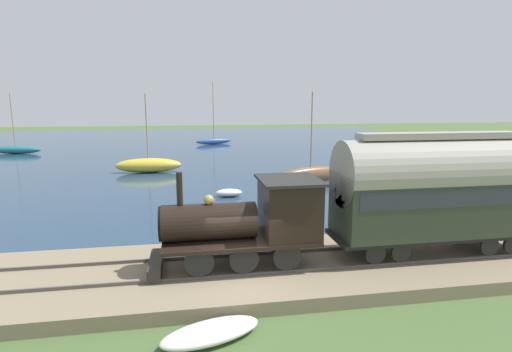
# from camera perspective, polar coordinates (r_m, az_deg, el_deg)

# --- Properties ---
(ground_plane) EXTENTS (200.00, 200.00, 0.00)m
(ground_plane) POSITION_cam_1_polar(r_m,az_deg,el_deg) (14.25, -1.64, -15.94)
(ground_plane) COLOR #476033
(harbor_water) EXTENTS (80.00, 80.00, 0.01)m
(harbor_water) POSITION_cam_1_polar(r_m,az_deg,el_deg) (57.11, -7.95, 4.04)
(harbor_water) COLOR navy
(harbor_water) RESTS_ON ground
(rail_embankment) EXTENTS (5.68, 56.00, 0.60)m
(rail_embankment) POSITION_cam_1_polar(r_m,az_deg,el_deg) (15.00, -2.18, -13.51)
(rail_embankment) COLOR #84755B
(rail_embankment) RESTS_ON ground
(steam_locomotive) EXTENTS (2.45, 6.08, 3.41)m
(steam_locomotive) POSITION_cam_1_polar(r_m,az_deg,el_deg) (14.36, -0.25, -5.86)
(steam_locomotive) COLOR black
(steam_locomotive) RESTS_ON rail_embankment
(passenger_coach) EXTENTS (2.48, 8.03, 4.63)m
(passenger_coach) POSITION_cam_1_polar(r_m,az_deg,el_deg) (16.80, 24.27, -1.49)
(passenger_coach) COLOR black
(passenger_coach) RESTS_ON rail_embankment
(sailboat_yellow) EXTENTS (1.85, 5.92, 7.08)m
(sailboat_yellow) POSITION_cam_1_polar(r_m,az_deg,el_deg) (37.74, -15.11, 1.51)
(sailboat_yellow) COLOR gold
(sailboat_yellow) RESTS_ON harbor_water
(sailboat_blue) EXTENTS (2.82, 5.74, 9.32)m
(sailboat_blue) POSITION_cam_1_polar(r_m,az_deg,el_deg) (61.44, -6.04, 5.04)
(sailboat_blue) COLOR #335199
(sailboat_blue) RESTS_ON harbor_water
(sailboat_brown) EXTENTS (3.06, 6.38, 7.11)m
(sailboat_brown) POSITION_cam_1_polar(r_m,az_deg,el_deg) (31.69, 7.78, 0.17)
(sailboat_brown) COLOR brown
(sailboat_brown) RESTS_ON harbor_water
(sailboat_teal) EXTENTS (2.53, 6.55, 7.40)m
(sailboat_teal) POSITION_cam_1_polar(r_m,az_deg,el_deg) (58.07, -31.11, 3.26)
(sailboat_teal) COLOR #1E707A
(sailboat_teal) RESTS_ON harbor_water
(rowboat_mid_harbor) EXTENTS (0.91, 1.81, 0.53)m
(rowboat_mid_harbor) POSITION_cam_1_polar(r_m,az_deg,el_deg) (27.24, -3.89, -2.39)
(rowboat_mid_harbor) COLOR silver
(rowboat_mid_harbor) RESTS_ON harbor_water
(rowboat_far_out) EXTENTS (2.34, 2.23, 0.45)m
(rowboat_far_out) POSITION_cam_1_polar(r_m,az_deg,el_deg) (21.94, -1.76, -5.67)
(rowboat_far_out) COLOR #B7B2A3
(rowboat_far_out) RESTS_ON harbor_water
(beached_dinghy) EXTENTS (1.88, 3.00, 0.44)m
(beached_dinghy) POSITION_cam_1_polar(r_m,az_deg,el_deg) (11.64, -6.47, -21.32)
(beached_dinghy) COLOR silver
(beached_dinghy) RESTS_ON ground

